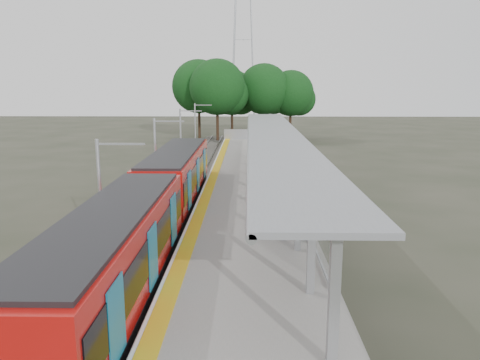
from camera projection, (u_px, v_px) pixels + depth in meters
name	position (u px, v px, depth m)	size (l,w,h in m)	color
ground	(248.00, 355.00, 13.46)	(200.00, 200.00, 0.00)	#474438
trackbed	(185.00, 192.00, 33.10)	(3.00, 70.00, 0.24)	#59544C
platform	(248.00, 187.00, 32.94)	(6.00, 50.00, 1.00)	gray
tactile_strip	(212.00, 180.00, 32.88)	(0.60, 50.00, 0.02)	gold
end_fence	(248.00, 134.00, 57.15)	(6.00, 0.10, 1.20)	#9EA0A5
train	(154.00, 203.00, 22.27)	(2.74, 27.60, 3.62)	black
canopy	(275.00, 142.00, 28.43)	(3.27, 38.00, 3.66)	#9EA0A5
pylon	(243.00, 17.00, 81.11)	(8.00, 4.00, 38.00)	#9EA0A5
tree_cluster	(237.00, 89.00, 64.39)	(19.77, 12.92, 10.97)	#382316
catenary_masts	(157.00, 155.00, 31.58)	(2.08, 48.16, 5.40)	#9EA0A5
bench_near	(294.00, 225.00, 20.69)	(0.77, 1.50, 0.98)	#101B52
bench_mid	(293.00, 190.00, 27.09)	(1.07, 1.78, 1.16)	#101B52
bench_far	(282.00, 167.00, 34.83)	(1.07, 1.65, 1.09)	#101B52
info_pillar_near	(289.00, 202.00, 23.39)	(0.43, 0.43, 1.90)	beige
info_pillar_far	(267.00, 161.00, 36.17)	(0.39, 0.39, 1.71)	beige
litter_bin	(280.00, 191.00, 27.72)	(0.40, 0.40, 0.83)	#9EA0A5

